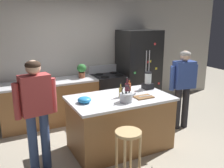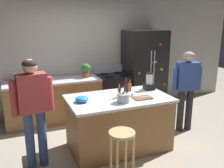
{
  "view_description": "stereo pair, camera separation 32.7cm",
  "coord_description": "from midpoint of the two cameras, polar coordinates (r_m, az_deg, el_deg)",
  "views": [
    {
      "loc": [
        -1.86,
        -3.41,
        2.17
      ],
      "look_at": [
        0.0,
        0.3,
        1.05
      ],
      "focal_mm": 39.92,
      "sensor_mm": 36.0,
      "label": 1
    },
    {
      "loc": [
        -1.56,
        -3.54,
        2.17
      ],
      "look_at": [
        0.0,
        0.3,
        1.05
      ],
      "focal_mm": 39.92,
      "sensor_mm": 36.0,
      "label": 2
    }
  ],
  "objects": [
    {
      "name": "ground_plane",
      "position": [
        4.44,
        -0.38,
        -14.18
      ],
      "size": [
        14.0,
        14.0,
        0.0
      ],
      "primitive_type": "plane",
      "color": "#B2A893"
    },
    {
      "name": "back_wall",
      "position": [
        5.75,
        -9.1,
        6.69
      ],
      "size": [
        8.0,
        0.1,
        2.7
      ],
      "primitive_type": "cube",
      "color": "#BCB7AD",
      "rests_on": "ground_plane"
    },
    {
      "name": "kitchen_island",
      "position": [
        4.24,
        -0.39,
        -8.83
      ],
      "size": [
        1.67,
        0.98,
        0.9
      ],
      "color": "#9E6B3D",
      "rests_on": "ground_plane"
    },
    {
      "name": "back_counter_run",
      "position": [
        5.39,
        -15.52,
        -4.09
      ],
      "size": [
        2.0,
        0.64,
        0.9
      ],
      "color": "#9E6B3D",
      "rests_on": "ground_plane"
    },
    {
      "name": "refrigerator",
      "position": [
        5.95,
        4.51,
        3.14
      ],
      "size": [
        0.9,
        0.73,
        1.89
      ],
      "color": "black",
      "rests_on": "ground_plane"
    },
    {
      "name": "stove_range",
      "position": [
        5.75,
        -2.26,
        -2.22
      ],
      "size": [
        0.76,
        0.65,
        1.08
      ],
      "color": "black",
      "rests_on": "ground_plane"
    },
    {
      "name": "person_by_island_left",
      "position": [
        3.64,
        -19.46,
        -4.83
      ],
      "size": [
        0.6,
        0.27,
        1.63
      ],
      "color": "#384C7A",
      "rests_on": "ground_plane"
    },
    {
      "name": "person_by_sink_right",
      "position": [
        4.97,
        14.22,
        0.35
      ],
      "size": [
        0.6,
        0.28,
        1.56
      ],
      "color": "#26262B",
      "rests_on": "ground_plane"
    },
    {
      "name": "bar_stool",
      "position": [
        3.46,
        0.96,
        -13.18
      ],
      "size": [
        0.36,
        0.36,
        0.69
      ],
      "color": "tan",
      "rests_on": "ground_plane"
    },
    {
      "name": "potted_plant",
      "position": [
        5.39,
        -8.7,
        3.19
      ],
      "size": [
        0.2,
        0.2,
        0.3
      ],
      "color": "brown",
      "rests_on": "back_counter_run"
    },
    {
      "name": "blender_appliance",
      "position": [
        4.54,
        6.19,
        0.5
      ],
      "size": [
        0.17,
        0.17,
        0.31
      ],
      "color": "black",
      "rests_on": "kitchen_island"
    },
    {
      "name": "bottle_wine",
      "position": [
        4.11,
        1.18,
        -1.21
      ],
      "size": [
        0.08,
        0.08,
        0.32
      ],
      "color": "#471923",
      "rests_on": "kitchen_island"
    },
    {
      "name": "bottle_cooking_sauce",
      "position": [
        4.41,
        1.86,
        -0.59
      ],
      "size": [
        0.06,
        0.06,
        0.22
      ],
      "color": "#B24C26",
      "rests_on": "kitchen_island"
    },
    {
      "name": "bottle_vinegar",
      "position": [
        4.05,
        -0.3,
        -1.88
      ],
      "size": [
        0.06,
        0.06,
        0.24
      ],
      "color": "olive",
      "rests_on": "kitchen_island"
    },
    {
      "name": "mixing_bowl",
      "position": [
        3.85,
        -8.8,
        -3.62
      ],
      "size": [
        0.21,
        0.21,
        0.09
      ],
      "primitive_type": "ellipsoid",
      "color": "#268CD8",
      "rests_on": "kitchen_island"
    },
    {
      "name": "tea_kettle",
      "position": [
        3.82,
        0.81,
        -3.05
      ],
      "size": [
        0.28,
        0.2,
        0.27
      ],
      "color": "#B7BABF",
      "rests_on": "kitchen_island"
    },
    {
      "name": "cutting_board",
      "position": [
        4.07,
        4.99,
        -3.0
      ],
      "size": [
        0.3,
        0.2,
        0.02
      ],
      "primitive_type": "cube",
      "color": "brown",
      "rests_on": "kitchen_island"
    },
    {
      "name": "chef_knife",
      "position": [
        4.07,
        5.23,
        -2.78
      ],
      "size": [
        0.22,
        0.04,
        0.01
      ],
      "primitive_type": "cube",
      "rotation": [
        0.0,
        0.0,
        -0.07
      ],
      "color": "#B7BABF",
      "rests_on": "cutting_board"
    }
  ]
}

